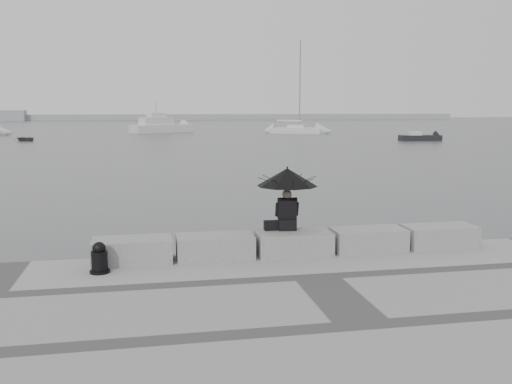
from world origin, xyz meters
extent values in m
plane|color=#444749|center=(0.00, 0.00, 0.00)|extent=(360.00, 360.00, 0.00)
cube|color=slate|center=(-3.40, -0.45, 0.75)|extent=(1.60, 0.80, 0.50)
cube|color=slate|center=(-1.70, -0.45, 0.75)|extent=(1.60, 0.80, 0.50)
cube|color=slate|center=(0.00, -0.45, 0.75)|extent=(1.60, 0.80, 0.50)
cube|color=slate|center=(1.70, -0.45, 0.75)|extent=(1.60, 0.80, 0.50)
cube|color=slate|center=(3.40, -0.45, 0.75)|extent=(1.60, 0.80, 0.50)
sphere|color=#726056|center=(-0.09, -0.18, 1.78)|extent=(0.21, 0.21, 0.21)
cylinder|color=black|center=(-0.09, -0.19, 1.85)|extent=(0.02, 0.02, 1.00)
cone|color=black|center=(-0.09, -0.19, 2.16)|extent=(1.32, 1.32, 0.39)
sphere|color=black|center=(-0.09, -0.19, 2.37)|extent=(0.04, 0.04, 0.04)
cube|color=black|center=(-0.43, -0.18, 1.10)|extent=(0.32, 0.18, 0.21)
cylinder|color=black|center=(-4.00, -1.10, 0.53)|extent=(0.39, 0.39, 0.06)
cylinder|color=black|center=(-4.00, -1.10, 0.72)|extent=(0.31, 0.31, 0.44)
sphere|color=black|center=(-4.00, -1.10, 0.99)|extent=(0.25, 0.25, 0.25)
cube|color=#999B9E|center=(0.00, 155.00, 0.80)|extent=(180.00, 6.00, 1.60)
cube|color=silver|center=(17.66, 65.82, 0.35)|extent=(7.30, 5.16, 0.90)
cube|color=silver|center=(17.66, 65.82, 0.95)|extent=(2.88, 2.49, 0.50)
cylinder|color=gray|center=(17.66, 65.82, 6.80)|extent=(0.16, 0.16, 12.00)
cylinder|color=gray|center=(17.66, 65.82, 1.60)|extent=(3.57, 1.77, 0.10)
cube|color=silver|center=(-0.78, 72.60, 0.50)|extent=(9.48, 6.86, 1.20)
cube|color=silver|center=(-0.78, 72.60, 1.60)|extent=(5.12, 4.14, 1.20)
cube|color=silver|center=(-0.78, 72.60, 2.50)|extent=(2.80, 2.51, 0.60)
cylinder|color=gray|center=(-0.78, 72.60, 3.60)|extent=(0.08, 0.08, 1.60)
cube|color=black|center=(26.48, 46.21, 0.25)|extent=(4.53, 1.91, 0.70)
cube|color=silver|center=(26.48, 46.21, 0.75)|extent=(1.41, 1.29, 0.50)
imported|color=slate|center=(-15.89, 53.63, 0.25)|extent=(3.08, 2.87, 0.50)
camera|label=1|loc=(-3.05, -12.04, 3.65)|focal=40.00mm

